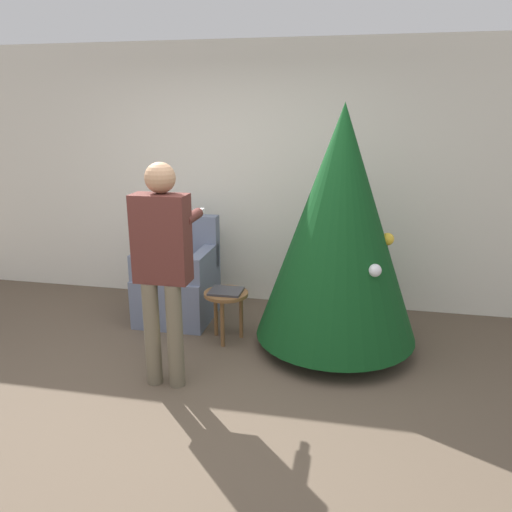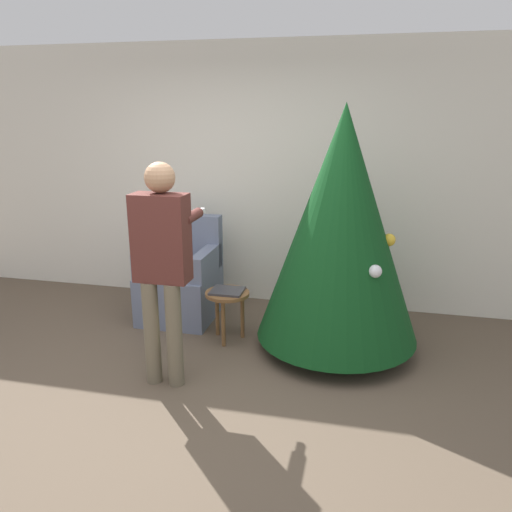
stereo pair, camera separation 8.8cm
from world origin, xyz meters
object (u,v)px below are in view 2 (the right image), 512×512
(christmas_tree, at_px, (341,226))
(armchair, at_px, (181,282))
(side_stool, at_px, (227,300))
(person_standing, at_px, (162,256))

(christmas_tree, bearing_deg, armchair, 166.51)
(side_stool, bearing_deg, christmas_tree, 2.99)
(christmas_tree, xyz_separation_m, side_stool, (-0.97, -0.05, -0.72))
(side_stool, bearing_deg, person_standing, -108.59)
(armchair, relative_size, person_standing, 0.60)
(christmas_tree, height_order, person_standing, christmas_tree)
(christmas_tree, height_order, armchair, christmas_tree)
(christmas_tree, bearing_deg, side_stool, -177.01)
(armchair, xyz_separation_m, person_standing, (0.35, -1.21, 0.65))
(armchair, height_order, person_standing, person_standing)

